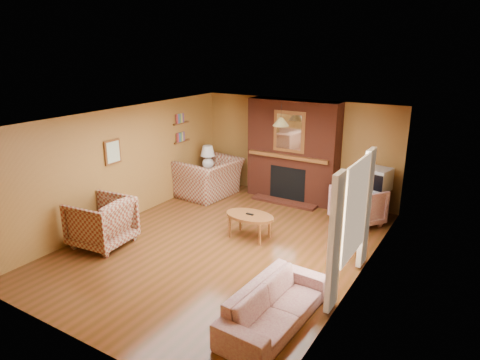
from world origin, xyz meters
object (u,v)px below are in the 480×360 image
Objects in this scene: plaid_armchair at (101,222)px; floral_sofa at (275,305)px; table_lamp at (208,156)px; plaid_loveseat at (209,178)px; fireplace at (293,152)px; tv_stand at (374,204)px; floral_armchair at (358,205)px; side_table at (208,180)px; coffee_table at (250,217)px; crt_tv at (377,179)px.

plaid_armchair reaches higher than floral_sofa.
floral_sofa is at bearing -45.53° from table_lamp.
fireplace is at bearing 119.34° from plaid_loveseat.
fireplace is 2.23m from tv_stand.
table_lamp is (-3.94, 0.14, 0.50)m from floral_armchair.
table_lamp is (0.00, 0.00, 0.62)m from side_table.
plaid_armchair is at bearing -142.21° from coffee_table.
coffee_table is 3.04m from side_table.
tv_stand is at bearing 104.37° from plaid_loveseat.
fireplace is at bearing 168.87° from tv_stand.
plaid_loveseat reaches higher than floral_armchair.
crt_tv is (2.05, -0.19, -0.30)m from fireplace.
floral_sofa is 3.35× the size of side_table.
floral_armchair is 3.97m from table_lamp.
coffee_table is (0.25, -2.45, -0.76)m from fireplace.
fireplace is 2.67× the size of floral_armchair.
fireplace is 1.69× the size of plaid_loveseat.
plaid_loveseat is 2.65m from coffee_table.
floral_armchair is at bearing 126.95° from plaid_armchair.
tv_stand is 1.05× the size of crt_tv.
plaid_armchair is at bearing -115.11° from fireplace.
plaid_armchair is 1.57× the size of tv_stand.
plaid_armchair is 3.63m from side_table.
floral_armchair is 2.38m from coffee_table.
table_lamp reaches higher than side_table.
floral_armchair is 1.58× the size of side_table.
plaid_loveseat is 1.41× the size of plaid_armchair.
floral_sofa is at bearing 49.64° from plaid_loveseat.
plaid_loveseat is at bearing -155.38° from fireplace.
floral_sofa is at bearing -97.92° from tv_stand.
floral_sofa is 3.14× the size of table_lamp.
floral_sofa is at bearing 77.65° from plaid_armchair.
table_lamp reaches higher than tv_stand.
tv_stand is (2.05, -0.18, -0.86)m from fireplace.
fireplace is 2.16m from plaid_loveseat.
tv_stand is at bearing -78.33° from floral_armchair.
side_table is (-0.15, 3.63, -0.17)m from plaid_armchair.
plaid_loveseat reaches higher than floral_sofa.
fireplace is at bearing 95.88° from coffee_table.
tv_stand is 0.56m from crt_tv.
tv_stand is at bearing 90.00° from crt_tv.
table_lamp is at bearing 47.23° from floral_sofa.
side_table is (-2.10, -0.53, -0.90)m from fireplace.
table_lamp is at bearing 176.65° from plaid_armchair.
plaid_loveseat is 2.34× the size of table_lamp.
floral_armchair reaches higher than side_table.
floral_armchair is 0.54m from tv_stand.
plaid_loveseat reaches higher than side_table.
floral_armchair is (3.79, 3.49, -0.05)m from plaid_armchair.
plaid_loveseat is at bearing 38.13° from floral_armchair.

